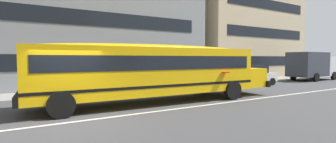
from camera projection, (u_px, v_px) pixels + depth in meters
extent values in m
plane|color=#424244|center=(72.00, 122.00, 8.12)|extent=(400.00, 400.00, 0.00)
cube|color=gray|center=(54.00, 94.00, 14.68)|extent=(120.00, 3.00, 0.01)
cube|color=silver|center=(72.00, 122.00, 8.12)|extent=(110.00, 0.16, 0.01)
cube|color=yellow|center=(151.00, 71.00, 11.62)|extent=(11.09, 2.84, 2.20)
cube|color=yellow|center=(244.00, 77.00, 14.65)|extent=(1.67, 2.15, 1.10)
cube|color=black|center=(253.00, 82.00, 15.05)|extent=(0.28, 2.51, 0.36)
cube|color=black|center=(19.00, 98.00, 9.02)|extent=(0.28, 2.51, 0.36)
cube|color=black|center=(151.00, 63.00, 11.60)|extent=(10.43, 2.86, 0.64)
cube|color=black|center=(152.00, 84.00, 11.66)|extent=(11.11, 2.87, 0.12)
ellipsoid|color=yellow|center=(151.00, 48.00, 11.56)|extent=(10.65, 2.63, 0.36)
cylinder|color=red|center=(226.00, 72.00, 12.04)|extent=(0.45, 0.45, 0.03)
cylinder|color=black|center=(204.00, 86.00, 14.77)|extent=(1.01, 0.31, 1.00)
cylinder|color=black|center=(233.00, 90.00, 12.57)|extent=(1.01, 0.31, 1.00)
cylinder|color=black|center=(57.00, 95.00, 10.80)|extent=(1.01, 0.31, 1.00)
cylinder|color=black|center=(61.00, 105.00, 8.60)|extent=(1.01, 0.31, 1.00)
cube|color=silver|center=(253.00, 77.00, 19.54)|extent=(3.99, 1.91, 0.70)
cube|color=black|center=(252.00, 69.00, 19.44)|extent=(2.28, 1.68, 0.64)
cylinder|color=black|center=(256.00, 80.00, 20.91)|extent=(0.61, 0.21, 0.60)
cylinder|color=black|center=(272.00, 82.00, 19.39)|extent=(0.61, 0.21, 0.60)
cylinder|color=black|center=(234.00, 81.00, 19.73)|extent=(0.61, 0.21, 0.60)
cylinder|color=black|center=(249.00, 83.00, 18.21)|extent=(0.61, 0.21, 0.60)
cube|color=silver|center=(323.00, 66.00, 25.14)|extent=(1.87, 2.26, 2.00)
cube|color=black|center=(327.00, 63.00, 25.61)|extent=(0.10, 1.85, 0.70)
cube|color=#333842|center=(308.00, 64.00, 23.54)|extent=(4.27, 2.33, 2.40)
cylinder|color=black|center=(312.00, 75.00, 26.13)|extent=(0.85, 0.29, 0.84)
cylinder|color=black|center=(334.00, 76.00, 24.26)|extent=(0.85, 0.29, 0.84)
cylinder|color=black|center=(293.00, 76.00, 24.24)|extent=(0.85, 0.29, 0.84)
cylinder|color=black|center=(316.00, 77.00, 22.38)|extent=(0.85, 0.29, 0.84)
cube|color=gray|center=(85.00, 13.00, 21.85)|extent=(19.91, 10.65, 12.80)
cube|color=black|center=(100.00, 62.00, 17.47)|extent=(16.73, 0.04, 1.10)
cube|color=black|center=(99.00, 19.00, 17.30)|extent=(16.73, 0.04, 1.10)
cube|color=#C6B28E|center=(232.00, 27.00, 31.59)|extent=(14.87, 11.13, 12.80)
cube|color=black|center=(267.00, 61.00, 27.02)|extent=(12.49, 0.04, 1.10)
cube|color=black|center=(268.00, 33.00, 26.84)|extent=(12.49, 0.04, 1.10)
cube|color=black|center=(268.00, 5.00, 26.67)|extent=(12.49, 0.04, 1.10)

